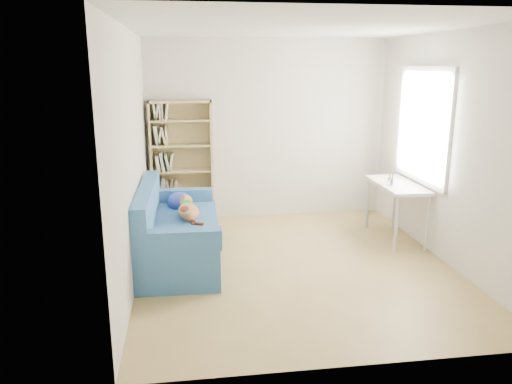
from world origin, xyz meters
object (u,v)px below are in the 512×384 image
bookshelf (182,167)px  sofa (176,233)px  desk (397,190)px  pen_cup (390,181)px

bookshelf → sofa: bearing=-93.2°
desk → pen_cup: 0.20m
pen_cup → bookshelf: bearing=155.0°
sofa → pen_cup: size_ratio=12.60×
bookshelf → desk: bearing=-22.8°
sofa → bookshelf: size_ratio=1.05×
sofa → desk: bearing=8.8°
bookshelf → pen_cup: 2.88m
bookshelf → pen_cup: size_ratio=11.95×
bookshelf → desk: (2.74, -1.15, -0.14)m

